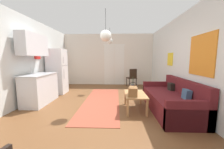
{
  "coord_description": "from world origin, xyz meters",
  "views": [
    {
      "loc": [
        0.44,
        -3.31,
        1.38
      ],
      "look_at": [
        0.26,
        1.54,
        0.78
      ],
      "focal_mm": 20.54,
      "sensor_mm": 36.0,
      "label": 1
    }
  ],
  "objects_px": {
    "refrigerator": "(57,71)",
    "pendant_lamp_far": "(110,41)",
    "coffee_table": "(135,96)",
    "pendant_lamp_near": "(106,36)",
    "accent_chair": "(132,77)",
    "bamboo_vase": "(133,88)",
    "handbag": "(133,91)",
    "couch": "(171,101)"
  },
  "relations": [
    {
      "from": "bamboo_vase",
      "to": "coffee_table",
      "type": "bearing_deg",
      "value": -62.61
    },
    {
      "from": "refrigerator",
      "to": "accent_chair",
      "type": "distance_m",
      "value": 3.37
    },
    {
      "from": "refrigerator",
      "to": "pendant_lamp_far",
      "type": "height_order",
      "value": "pendant_lamp_far"
    },
    {
      "from": "couch",
      "to": "accent_chair",
      "type": "relative_size",
      "value": 2.33
    },
    {
      "from": "couch",
      "to": "pendant_lamp_near",
      "type": "xyz_separation_m",
      "value": [
        -1.75,
        0.1,
        1.7
      ]
    },
    {
      "from": "couch",
      "to": "pendant_lamp_far",
      "type": "relative_size",
      "value": 3.21
    },
    {
      "from": "coffee_table",
      "to": "accent_chair",
      "type": "bearing_deg",
      "value": 84.82
    },
    {
      "from": "bamboo_vase",
      "to": "pendant_lamp_near",
      "type": "relative_size",
      "value": 0.53
    },
    {
      "from": "accent_chair",
      "to": "pendant_lamp_far",
      "type": "distance_m",
      "value": 2.07
    },
    {
      "from": "coffee_table",
      "to": "handbag",
      "type": "xyz_separation_m",
      "value": [
        -0.08,
        -0.2,
        0.17
      ]
    },
    {
      "from": "couch",
      "to": "accent_chair",
      "type": "height_order",
      "value": "accent_chair"
    },
    {
      "from": "accent_chair",
      "to": "couch",
      "type": "bearing_deg",
      "value": 83.89
    },
    {
      "from": "handbag",
      "to": "accent_chair",
      "type": "distance_m",
      "value": 3.08
    },
    {
      "from": "accent_chair",
      "to": "handbag",
      "type": "bearing_deg",
      "value": 63.78
    },
    {
      "from": "pendant_lamp_far",
      "to": "bamboo_vase",
      "type": "bearing_deg",
      "value": -70.1
    },
    {
      "from": "refrigerator",
      "to": "couch",
      "type": "bearing_deg",
      "value": -23.24
    },
    {
      "from": "handbag",
      "to": "accent_chair",
      "type": "xyz_separation_m",
      "value": [
        0.34,
        3.06,
        -0.07
      ]
    },
    {
      "from": "pendant_lamp_near",
      "to": "couch",
      "type": "bearing_deg",
      "value": -3.28
    },
    {
      "from": "coffee_table",
      "to": "refrigerator",
      "type": "relative_size",
      "value": 0.51
    },
    {
      "from": "pendant_lamp_near",
      "to": "accent_chair",
      "type": "bearing_deg",
      "value": 69.32
    },
    {
      "from": "couch",
      "to": "pendant_lamp_far",
      "type": "xyz_separation_m",
      "value": [
        -1.76,
        2.17,
        1.86
      ]
    },
    {
      "from": "couch",
      "to": "pendant_lamp_near",
      "type": "distance_m",
      "value": 2.44
    },
    {
      "from": "handbag",
      "to": "pendant_lamp_far",
      "type": "xyz_separation_m",
      "value": [
        -0.71,
        2.34,
        1.57
      ]
    },
    {
      "from": "handbag",
      "to": "pendant_lamp_near",
      "type": "xyz_separation_m",
      "value": [
        -0.71,
        0.28,
        1.41
      ]
    },
    {
      "from": "couch",
      "to": "bamboo_vase",
      "type": "xyz_separation_m",
      "value": [
        -1.02,
        0.13,
        0.29
      ]
    },
    {
      "from": "refrigerator",
      "to": "pendant_lamp_far",
      "type": "relative_size",
      "value": 2.7
    },
    {
      "from": "accent_chair",
      "to": "pendant_lamp_far",
      "type": "xyz_separation_m",
      "value": [
        -1.05,
        -0.71,
        1.63
      ]
    },
    {
      "from": "refrigerator",
      "to": "handbag",
      "type": "bearing_deg",
      "value": -33.25
    },
    {
      "from": "pendant_lamp_far",
      "to": "handbag",
      "type": "bearing_deg",
      "value": -73.15
    },
    {
      "from": "handbag",
      "to": "pendant_lamp_far",
      "type": "height_order",
      "value": "pendant_lamp_far"
    },
    {
      "from": "bamboo_vase",
      "to": "pendant_lamp_far",
      "type": "relative_size",
      "value": 0.69
    },
    {
      "from": "coffee_table",
      "to": "pendant_lamp_near",
      "type": "bearing_deg",
      "value": 174.18
    },
    {
      "from": "couch",
      "to": "handbag",
      "type": "xyz_separation_m",
      "value": [
        -1.05,
        -0.18,
        0.29
      ]
    },
    {
      "from": "couch",
      "to": "pendant_lamp_near",
      "type": "height_order",
      "value": "pendant_lamp_near"
    },
    {
      "from": "coffee_table",
      "to": "handbag",
      "type": "relative_size",
      "value": 2.45
    },
    {
      "from": "coffee_table",
      "to": "pendant_lamp_near",
      "type": "height_order",
      "value": "pendant_lamp_near"
    },
    {
      "from": "coffee_table",
      "to": "accent_chair",
      "type": "height_order",
      "value": "accent_chair"
    },
    {
      "from": "refrigerator",
      "to": "accent_chair",
      "type": "xyz_separation_m",
      "value": [
        3.11,
        1.24,
        -0.38
      ]
    },
    {
      "from": "bamboo_vase",
      "to": "accent_chair",
      "type": "distance_m",
      "value": 2.77
    },
    {
      "from": "coffee_table",
      "to": "handbag",
      "type": "bearing_deg",
      "value": -113.15
    },
    {
      "from": "coffee_table",
      "to": "refrigerator",
      "type": "distance_m",
      "value": 3.31
    },
    {
      "from": "couch",
      "to": "handbag",
      "type": "relative_size",
      "value": 5.67
    }
  ]
}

